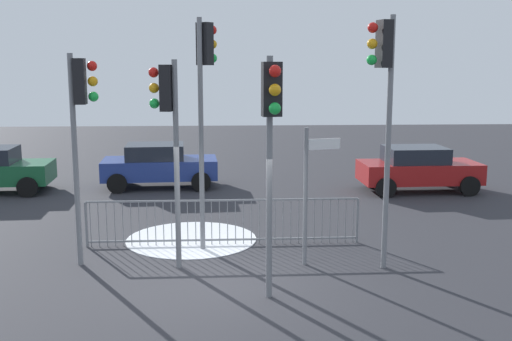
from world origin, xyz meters
The scene contains 11 objects.
ground_plane centered at (0.00, 0.00, 0.00)m, with size 60.00×60.00×0.00m, color #2D2D33.
traffic_light_mid_left centered at (-0.38, 2.33, 3.71)m, with size 0.45×0.48×5.08m.
traffic_light_foreground_left centered at (0.83, -0.80, 3.11)m, with size 0.35×0.57×4.24m.
traffic_light_foreground_right centered at (-2.82, 1.30, 3.17)m, with size 0.57×0.33×4.32m.
traffic_light_mid_right centered at (-1.06, 1.02, 3.08)m, with size 0.57×0.35×4.20m.
traffic_light_rear_left centered at (3.13, 0.75, 3.68)m, with size 0.56×0.36×5.03m.
direction_sign_post centered at (1.74, 1.08, 1.61)m, with size 0.77×0.25×2.86m.
pedestrian_guard_railing centered at (0.00, 2.53, 0.55)m, with size 6.27×0.10×1.07m.
car_blue_trailing centered at (-2.19, 9.27, 0.77)m, with size 3.90×2.13×1.47m.
car_red_far centered at (6.32, 8.14, 0.77)m, with size 3.85×2.03×1.47m.
snow_patch_kerb centered at (-0.77, 3.01, 0.01)m, with size 3.09×3.09×0.01m, color white.
Camera 1 is at (0.06, -10.77, 4.09)m, focal length 41.99 mm.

